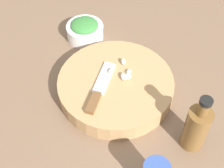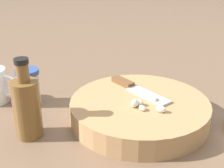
{
  "view_description": "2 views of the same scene",
  "coord_description": "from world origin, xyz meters",
  "px_view_note": "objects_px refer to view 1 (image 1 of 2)",
  "views": [
    {
      "loc": [
        -0.28,
        0.4,
        0.69
      ],
      "look_at": [
        0.06,
        -0.01,
        0.06
      ],
      "focal_mm": 50.0,
      "sensor_mm": 36.0,
      "label": 1
    },
    {
      "loc": [
        -0.18,
        -0.63,
        0.37
      ],
      "look_at": [
        0.01,
        0.01,
        0.08
      ],
      "focal_mm": 50.0,
      "sensor_mm": 36.0,
      "label": 2
    }
  ],
  "objects_px": {
    "cutting_board": "(116,86)",
    "herb_bowl": "(85,30)",
    "chef_knife": "(99,90)",
    "garlic_cloves": "(123,72)",
    "oil_bottle": "(196,127)"
  },
  "relations": [
    {
      "from": "cutting_board",
      "to": "herb_bowl",
      "type": "height_order",
      "value": "herb_bowl"
    },
    {
      "from": "chef_knife",
      "to": "garlic_cloves",
      "type": "xyz_separation_m",
      "value": [
        -0.01,
        -0.09,
        0.0
      ]
    },
    {
      "from": "oil_bottle",
      "to": "garlic_cloves",
      "type": "bearing_deg",
      "value": -8.97
    },
    {
      "from": "cutting_board",
      "to": "chef_knife",
      "type": "bearing_deg",
      "value": 78.9
    },
    {
      "from": "garlic_cloves",
      "to": "herb_bowl",
      "type": "bearing_deg",
      "value": -21.46
    },
    {
      "from": "garlic_cloves",
      "to": "oil_bottle",
      "type": "bearing_deg",
      "value": 171.03
    },
    {
      "from": "cutting_board",
      "to": "garlic_cloves",
      "type": "relative_size",
      "value": 4.37
    },
    {
      "from": "garlic_cloves",
      "to": "chef_knife",
      "type": "bearing_deg",
      "value": 81.26
    },
    {
      "from": "cutting_board",
      "to": "herb_bowl",
      "type": "xyz_separation_m",
      "value": [
        0.22,
        -0.12,
        0.01
      ]
    },
    {
      "from": "herb_bowl",
      "to": "chef_knife",
      "type": "bearing_deg",
      "value": 140.45
    },
    {
      "from": "cutting_board",
      "to": "garlic_cloves",
      "type": "bearing_deg",
      "value": -94.19
    },
    {
      "from": "cutting_board",
      "to": "oil_bottle",
      "type": "relative_size",
      "value": 1.83
    },
    {
      "from": "garlic_cloves",
      "to": "herb_bowl",
      "type": "distance_m",
      "value": 0.24
    },
    {
      "from": "cutting_board",
      "to": "herb_bowl",
      "type": "distance_m",
      "value": 0.25
    },
    {
      "from": "chef_knife",
      "to": "herb_bowl",
      "type": "relative_size",
      "value": 1.48
    }
  ]
}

